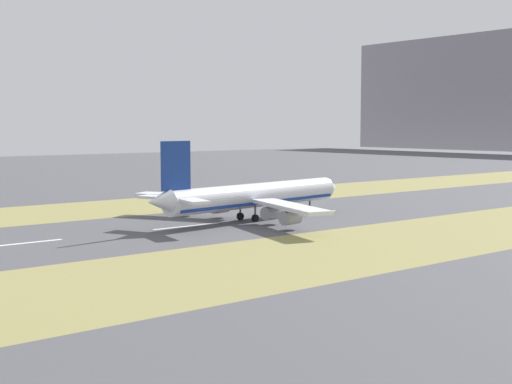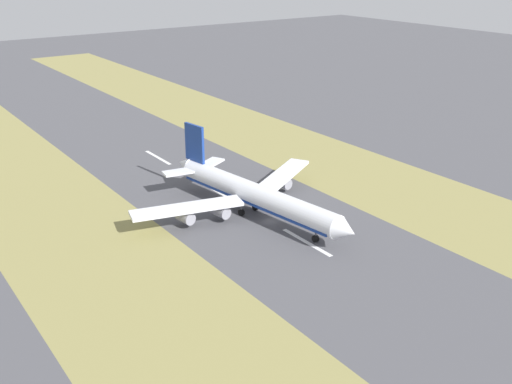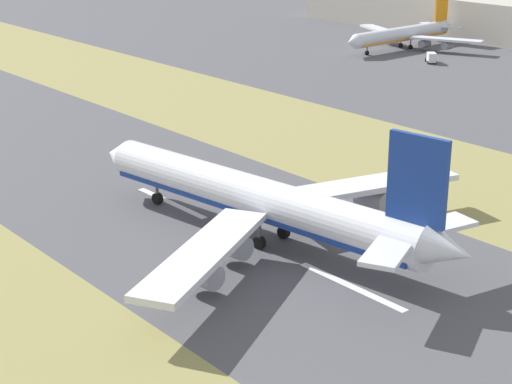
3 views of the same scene
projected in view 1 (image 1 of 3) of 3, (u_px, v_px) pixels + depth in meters
The scene contains 7 objects.
ground_plane at pixel (268, 218), 183.07m from camera, with size 800.00×800.00×0.00m, color #4C4C51.
grass_median_west at pixel (175, 203), 218.14m from camera, with size 40.00×600.00×0.01m, color olive.
grass_median_east at pixel (406, 240), 148.00m from camera, with size 40.00×600.00×0.01m, color olive.
centreline_dash_near at pixel (19, 244), 142.89m from camera, with size 1.20×18.00×0.01m, color silver.
centreline_dash_mid at pixel (187, 226), 167.68m from camera, with size 1.20×18.00×0.01m, color silver.
centreline_dash_far at pixel (311, 213), 192.46m from camera, with size 1.20×18.00×0.01m, color silver.
airplane_main_jet at pixel (251, 196), 177.33m from camera, with size 63.54×67.12×20.20m.
Camera 1 is at (140.22, -115.52, 23.74)m, focal length 50.00 mm.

